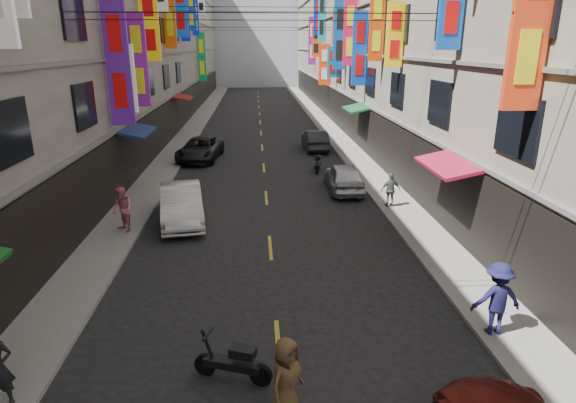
{
  "coord_description": "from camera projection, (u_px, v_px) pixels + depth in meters",
  "views": [
    {
      "loc": [
        -0.44,
        1.91,
        6.99
      ],
      "look_at": [
        0.17,
        11.0,
        4.02
      ],
      "focal_mm": 30.0,
      "sensor_mm": 36.0,
      "label": 1
    }
  ],
  "objects": [
    {
      "name": "car_left_mid",
      "position": [
        181.0,
        204.0,
        19.79
      ],
      "size": [
        2.38,
        4.87,
        1.54
      ],
      "primitive_type": "imported",
      "rotation": [
        0.0,
        0.0,
        0.17
      ],
      "color": "silver",
      "rests_on": "ground"
    },
    {
      "name": "street_awnings",
      "position": [
        239.0,
        129.0,
        24.04
      ],
      "size": [
        13.99,
        35.2,
        0.41
      ],
      "color": "#155118",
      "rests_on": "ground"
    },
    {
      "name": "building_row_right",
      "position": [
        410.0,
        12.0,
        38.07
      ],
      "size": [
        10.14,
        90.0,
        19.0
      ],
      "color": "gray",
      "rests_on": "ground"
    },
    {
      "name": "pedestrian_rnear",
      "position": [
        497.0,
        298.0,
        11.81
      ],
      "size": [
        1.23,
        0.64,
        1.89
      ],
      "primitive_type": "imported",
      "rotation": [
        0.0,
        0.0,
        3.13
      ],
      "color": "#16153B",
      "rests_on": "sidewalk_right"
    },
    {
      "name": "lane_markings",
      "position": [
        262.0,
        140.0,
        37.38
      ],
      "size": [
        0.12,
        80.2,
        0.01
      ],
      "color": "gold",
      "rests_on": "ground"
    },
    {
      "name": "pedestrian_rfar",
      "position": [
        391.0,
        190.0,
        21.33
      ],
      "size": [
        0.94,
        0.59,
        1.52
      ],
      "primitive_type": "imported",
      "rotation": [
        0.0,
        0.0,
        3.24
      ],
      "color": "#535356",
      "rests_on": "sidewalk_right"
    },
    {
      "name": "shop_signage",
      "position": [
        257.0,
        11.0,
        30.57
      ],
      "size": [
        14.0,
        55.0,
        12.37
      ],
      "color": "#180D9E",
      "rests_on": "ground"
    },
    {
      "name": "haze_block",
      "position": [
        256.0,
        21.0,
        84.27
      ],
      "size": [
        18.0,
        8.0,
        22.0
      ],
      "primitive_type": "cube",
      "color": "#ADB3C1",
      "rests_on": "ground"
    },
    {
      "name": "overhead_cables",
      "position": [
        261.0,
        10.0,
        26.12
      ],
      "size": [
        14.0,
        38.04,
        1.24
      ],
      "color": "black",
      "rests_on": "ground"
    },
    {
      "name": "sidewalk_right",
      "position": [
        332.0,
        132.0,
        40.6
      ],
      "size": [
        2.0,
        90.0,
        0.12
      ],
      "primitive_type": "cube",
      "color": "slate",
      "rests_on": "ground"
    },
    {
      "name": "pedestrian_lfar",
      "position": [
        123.0,
        210.0,
        18.41
      ],
      "size": [
        1.01,
        1.03,
        1.76
      ],
      "primitive_type": "imported",
      "rotation": [
        0.0,
        0.0,
        -0.81
      ],
      "color": "#D9737E",
      "rests_on": "sidewalk_left"
    },
    {
      "name": "scooter_crossing",
      "position": [
        234.0,
        363.0,
        10.42
      ],
      "size": [
        1.73,
        0.79,
        1.14
      ],
      "rotation": [
        0.0,
        0.0,
        1.22
      ],
      "color": "black",
      "rests_on": "ground"
    },
    {
      "name": "car_left_far",
      "position": [
        200.0,
        149.0,
        30.62
      ],
      "size": [
        2.89,
        5.26,
        1.4
      ],
      "primitive_type": "imported",
      "rotation": [
        0.0,
        0.0,
        -0.12
      ],
      "color": "black",
      "rests_on": "ground"
    },
    {
      "name": "scooter_far_right",
      "position": [
        318.0,
        164.0,
        27.92
      ],
      "size": [
        0.64,
        1.79,
        1.14
      ],
      "rotation": [
        0.0,
        0.0,
        2.94
      ],
      "color": "black",
      "rests_on": "ground"
    },
    {
      "name": "sidewalk_left",
      "position": [
        189.0,
        133.0,
        39.83
      ],
      "size": [
        2.0,
        90.0,
        0.12
      ],
      "primitive_type": "cube",
      "color": "slate",
      "rests_on": "ground"
    },
    {
      "name": "building_row_left",
      "position": [
        101.0,
        11.0,
        36.53
      ],
      "size": [
        10.14,
        90.0,
        19.0
      ],
      "color": "gray",
      "rests_on": "ground"
    },
    {
      "name": "pedestrian_crossing",
      "position": [
        286.0,
        379.0,
        9.25
      ],
      "size": [
        0.99,
        1.03,
        1.74
      ],
      "primitive_type": "imported",
      "rotation": [
        0.0,
        0.0,
        0.89
      ],
      "color": "brown",
      "rests_on": "ground"
    },
    {
      "name": "car_right_mid",
      "position": [
        344.0,
        177.0,
        24.09
      ],
      "size": [
        1.74,
        4.19,
        1.42
      ],
      "primitive_type": "imported",
      "rotation": [
        0.0,
        0.0,
        3.12
      ],
      "color": "silver",
      "rests_on": "ground"
    },
    {
      "name": "car_right_far",
      "position": [
        315.0,
        140.0,
        33.59
      ],
      "size": [
        1.58,
        4.21,
        1.37
      ],
      "primitive_type": "imported",
      "rotation": [
        0.0,
        0.0,
        3.17
      ],
      "color": "#2A2B33",
      "rests_on": "ground"
    }
  ]
}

